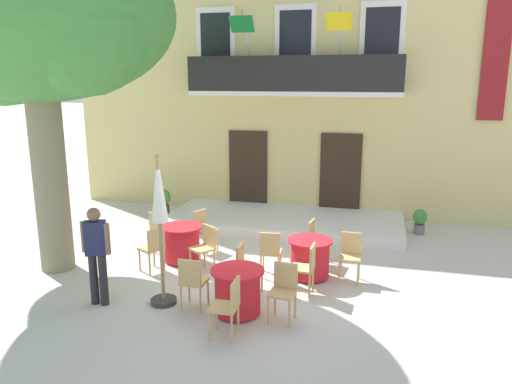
{
  "coord_description": "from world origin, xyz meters",
  "views": [
    {
      "loc": [
        2.39,
        -8.26,
        3.73
      ],
      "look_at": [
        -0.24,
        1.87,
        1.3
      ],
      "focal_mm": 34.4,
      "sensor_mm": 36.0,
      "label": 1
    }
  ],
  "objects_px": {
    "plane_tree": "(33,24)",
    "cafe_chair_front_3": "(350,253)",
    "ground_planter_right": "(420,220)",
    "cafe_chair_near_tree_1": "(284,288)",
    "cafe_chair_front_1": "(270,250)",
    "cafe_chair_near_tree_3": "(192,280)",
    "cafe_chair_front_2": "(306,266)",
    "cafe_chair_middle_0": "(204,228)",
    "cafe_chair_middle_1": "(159,230)",
    "cafe_umbrella": "(160,209)",
    "cafe_table_near_tree": "(238,291)",
    "cafe_chair_middle_3": "(205,245)",
    "cafe_chair_near_tree_0": "(229,304)",
    "cafe_table_middle": "(182,243)",
    "ground_planter_left": "(163,202)",
    "cafe_chair_front_0": "(316,239)",
    "pedestrian_near_entrance": "(96,251)",
    "cafe_chair_middle_2": "(153,246)",
    "cafe_chair_near_tree_2": "(246,266)",
    "cafe_table_front": "(310,258)"
  },
  "relations": [
    {
      "from": "cafe_chair_front_1",
      "to": "cafe_chair_near_tree_0",
      "type": "bearing_deg",
      "value": -91.92
    },
    {
      "from": "plane_tree",
      "to": "cafe_chair_front_1",
      "type": "distance_m",
      "value": 6.03
    },
    {
      "from": "cafe_chair_near_tree_0",
      "to": "cafe_chair_front_3",
      "type": "xyz_separation_m",
      "value": [
        1.57,
        2.59,
        0.0
      ]
    },
    {
      "from": "plane_tree",
      "to": "cafe_chair_front_3",
      "type": "xyz_separation_m",
      "value": [
        5.8,
        0.83,
        -4.17
      ]
    },
    {
      "from": "cafe_chair_middle_3",
      "to": "ground_planter_right",
      "type": "bearing_deg",
      "value": 39.73
    },
    {
      "from": "cafe_chair_middle_2",
      "to": "ground_planter_left",
      "type": "xyz_separation_m",
      "value": [
        -1.5,
        3.65,
        -0.09
      ]
    },
    {
      "from": "cafe_chair_middle_1",
      "to": "cafe_chair_front_2",
      "type": "bearing_deg",
      "value": -20.54
    },
    {
      "from": "cafe_chair_front_0",
      "to": "cafe_chair_front_2",
      "type": "xyz_separation_m",
      "value": [
        0.03,
        -1.51,
        0.0
      ]
    },
    {
      "from": "cafe_table_middle",
      "to": "cafe_chair_middle_0",
      "type": "bearing_deg",
      "value": 73.29
    },
    {
      "from": "cafe_chair_near_tree_3",
      "to": "cafe_umbrella",
      "type": "distance_m",
      "value": 1.28
    },
    {
      "from": "cafe_chair_front_0",
      "to": "cafe_chair_middle_2",
      "type": "bearing_deg",
      "value": -157.4
    },
    {
      "from": "cafe_chair_near_tree_2",
      "to": "pedestrian_near_entrance",
      "type": "distance_m",
      "value": 2.53
    },
    {
      "from": "cafe_chair_near_tree_1",
      "to": "cafe_chair_near_tree_2",
      "type": "xyz_separation_m",
      "value": [
        -0.82,
        0.74,
        0.0
      ]
    },
    {
      "from": "cafe_chair_near_tree_1",
      "to": "cafe_chair_near_tree_2",
      "type": "relative_size",
      "value": 1.0
    },
    {
      "from": "ground_planter_right",
      "to": "cafe_chair_near_tree_1",
      "type": "bearing_deg",
      "value": -114.72
    },
    {
      "from": "cafe_chair_near_tree_3",
      "to": "cafe_chair_front_1",
      "type": "relative_size",
      "value": 1.0
    },
    {
      "from": "cafe_table_front",
      "to": "cafe_umbrella",
      "type": "relative_size",
      "value": 0.34
    },
    {
      "from": "cafe_chair_middle_1",
      "to": "cafe_chair_front_1",
      "type": "xyz_separation_m",
      "value": [
        2.64,
        -0.68,
        0.0
      ]
    },
    {
      "from": "ground_planter_right",
      "to": "ground_planter_left",
      "type": "bearing_deg",
      "value": -178.2
    },
    {
      "from": "cafe_chair_near_tree_1",
      "to": "cafe_chair_middle_1",
      "type": "bearing_deg",
      "value": 144.49
    },
    {
      "from": "cafe_chair_middle_2",
      "to": "pedestrian_near_entrance",
      "type": "distance_m",
      "value": 1.61
    },
    {
      "from": "cafe_chair_near_tree_3",
      "to": "cafe_chair_front_1",
      "type": "height_order",
      "value": "same"
    },
    {
      "from": "cafe_chair_near_tree_1",
      "to": "cafe_chair_front_1",
      "type": "xyz_separation_m",
      "value": [
        -0.59,
        1.62,
        0.0
      ]
    },
    {
      "from": "cafe_chair_front_0",
      "to": "pedestrian_near_entrance",
      "type": "xyz_separation_m",
      "value": [
        -3.28,
        -2.78,
        0.42
      ]
    },
    {
      "from": "cafe_chair_front_1",
      "to": "cafe_chair_front_2",
      "type": "xyz_separation_m",
      "value": [
        0.79,
        -0.61,
        0.0
      ]
    },
    {
      "from": "cafe_chair_front_1",
      "to": "cafe_chair_front_3",
      "type": "relative_size",
      "value": 1.0
    },
    {
      "from": "cafe_chair_near_tree_0",
      "to": "cafe_chair_middle_0",
      "type": "height_order",
      "value": "same"
    },
    {
      "from": "cafe_chair_near_tree_0",
      "to": "cafe_chair_middle_3",
      "type": "distance_m",
      "value": 2.65
    },
    {
      "from": "cafe_chair_near_tree_0",
      "to": "cafe_chair_front_3",
      "type": "bearing_deg",
      "value": 58.82
    },
    {
      "from": "cafe_chair_middle_0",
      "to": "cafe_chair_middle_1",
      "type": "bearing_deg",
      "value": -156.85
    },
    {
      "from": "ground_planter_right",
      "to": "pedestrian_near_entrance",
      "type": "bearing_deg",
      "value": -135.42
    },
    {
      "from": "cafe_chair_near_tree_3",
      "to": "cafe_chair_front_2",
      "type": "relative_size",
      "value": 1.0
    },
    {
      "from": "cafe_chair_middle_2",
      "to": "cafe_chair_middle_3",
      "type": "height_order",
      "value": "same"
    },
    {
      "from": "cafe_table_near_tree",
      "to": "cafe_chair_front_0",
      "type": "xyz_separation_m",
      "value": [
        0.92,
        2.53,
        0.14
      ]
    },
    {
      "from": "cafe_chair_middle_0",
      "to": "cafe_table_near_tree",
      "type": "bearing_deg",
      "value": -59.49
    },
    {
      "from": "cafe_chair_middle_0",
      "to": "ground_planter_left",
      "type": "xyz_separation_m",
      "value": [
        -2.01,
        2.24,
        -0.09
      ]
    },
    {
      "from": "cafe_table_front",
      "to": "cafe_chair_middle_2",
      "type": "bearing_deg",
      "value": -170.48
    },
    {
      "from": "cafe_table_middle",
      "to": "cafe_chair_middle_3",
      "type": "xyz_separation_m",
      "value": [
        0.66,
        -0.37,
        0.14
      ]
    },
    {
      "from": "cafe_chair_middle_2",
      "to": "cafe_umbrella",
      "type": "distance_m",
      "value": 1.84
    },
    {
      "from": "cafe_chair_front_2",
      "to": "cafe_chair_middle_3",
      "type": "bearing_deg",
      "value": 164.69
    },
    {
      "from": "cafe_table_front",
      "to": "pedestrian_near_entrance",
      "type": "bearing_deg",
      "value": -148.11
    },
    {
      "from": "pedestrian_near_entrance",
      "to": "ground_planter_left",
      "type": "bearing_deg",
      "value": 103.41
    },
    {
      "from": "plane_tree",
      "to": "ground_planter_right",
      "type": "xyz_separation_m",
      "value": [
        7.26,
        4.12,
        -4.35
      ]
    },
    {
      "from": "cafe_chair_near_tree_2",
      "to": "cafe_chair_front_1",
      "type": "height_order",
      "value": "same"
    },
    {
      "from": "cafe_chair_middle_2",
      "to": "ground_planter_left",
      "type": "distance_m",
      "value": 3.95
    },
    {
      "from": "cafe_table_near_tree",
      "to": "cafe_chair_front_3",
      "type": "bearing_deg",
      "value": 48.06
    },
    {
      "from": "cafe_chair_middle_0",
      "to": "cafe_chair_middle_3",
      "type": "xyz_separation_m",
      "value": [
        0.44,
        -1.09,
        0.0
      ]
    },
    {
      "from": "cafe_table_front",
      "to": "cafe_chair_near_tree_3",
      "type": "bearing_deg",
      "value": -132.1
    },
    {
      "from": "cafe_umbrella",
      "to": "plane_tree",
      "type": "bearing_deg",
      "value": 160.9
    },
    {
      "from": "cafe_chair_front_3",
      "to": "cafe_chair_near_tree_3",
      "type": "bearing_deg",
      "value": -141.65
    }
  ]
}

